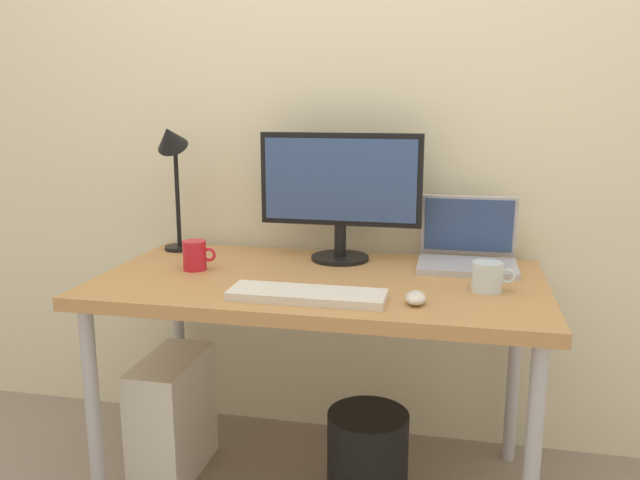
{
  "coord_description": "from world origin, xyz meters",
  "views": [
    {
      "loc": [
        0.41,
        -1.91,
        1.27
      ],
      "look_at": [
        0.0,
        0.0,
        0.85
      ],
      "focal_mm": 36.23,
      "sensor_mm": 36.0,
      "label": 1
    }
  ],
  "objects_px": {
    "wastebasket": "(368,457)",
    "laptop": "(468,249)",
    "computer_tower": "(173,416)",
    "mouse": "(416,298)",
    "coffee_mug": "(195,255)",
    "keyboard": "(307,295)",
    "desk": "(320,296)",
    "monitor": "(340,188)",
    "glass_cup": "(488,277)",
    "desk_lamp": "(172,158)"
  },
  "relations": [
    {
      "from": "coffee_mug",
      "to": "computer_tower",
      "type": "height_order",
      "value": "coffee_mug"
    },
    {
      "from": "desk_lamp",
      "to": "wastebasket",
      "type": "bearing_deg",
      "value": -20.09
    },
    {
      "from": "desk_lamp",
      "to": "keyboard",
      "type": "bearing_deg",
      "value": -37.54
    },
    {
      "from": "desk",
      "to": "monitor",
      "type": "xyz_separation_m",
      "value": [
        0.02,
        0.24,
        0.31
      ]
    },
    {
      "from": "mouse",
      "to": "coffee_mug",
      "type": "distance_m",
      "value": 0.76
    },
    {
      "from": "laptop",
      "to": "desk",
      "type": "bearing_deg",
      "value": -150.99
    },
    {
      "from": "keyboard",
      "to": "mouse",
      "type": "relative_size",
      "value": 4.89
    },
    {
      "from": "computer_tower",
      "to": "mouse",
      "type": "bearing_deg",
      "value": -12.38
    },
    {
      "from": "glass_cup",
      "to": "wastebasket",
      "type": "xyz_separation_m",
      "value": [
        -0.34,
        -0.0,
        -0.62
      ]
    },
    {
      "from": "keyboard",
      "to": "wastebasket",
      "type": "distance_m",
      "value": 0.64
    },
    {
      "from": "desk",
      "to": "computer_tower",
      "type": "distance_m",
      "value": 0.69
    },
    {
      "from": "mouse",
      "to": "keyboard",
      "type": "bearing_deg",
      "value": -176.19
    },
    {
      "from": "glass_cup",
      "to": "desk",
      "type": "bearing_deg",
      "value": 175.53
    },
    {
      "from": "mouse",
      "to": "computer_tower",
      "type": "relative_size",
      "value": 0.21
    },
    {
      "from": "monitor",
      "to": "wastebasket",
      "type": "relative_size",
      "value": 1.85
    },
    {
      "from": "monitor",
      "to": "wastebasket",
      "type": "xyz_separation_m",
      "value": [
        0.15,
        -0.28,
        -0.83
      ]
    },
    {
      "from": "monitor",
      "to": "coffee_mug",
      "type": "distance_m",
      "value": 0.54
    },
    {
      "from": "keyboard",
      "to": "glass_cup",
      "type": "xyz_separation_m",
      "value": [
        0.5,
        0.19,
        0.03
      ]
    },
    {
      "from": "desk",
      "to": "monitor",
      "type": "relative_size",
      "value": 2.5
    },
    {
      "from": "desk",
      "to": "keyboard",
      "type": "xyz_separation_m",
      "value": [
        0.01,
        -0.23,
        0.07
      ]
    },
    {
      "from": "keyboard",
      "to": "coffee_mug",
      "type": "xyz_separation_m",
      "value": [
        -0.43,
        0.23,
        0.04
      ]
    },
    {
      "from": "desk",
      "to": "desk_lamp",
      "type": "relative_size",
      "value": 2.89
    },
    {
      "from": "glass_cup",
      "to": "computer_tower",
      "type": "height_order",
      "value": "glass_cup"
    },
    {
      "from": "desk",
      "to": "desk_lamp",
      "type": "bearing_deg",
      "value": 158.23
    },
    {
      "from": "desk",
      "to": "glass_cup",
      "type": "relative_size",
      "value": 11.16
    },
    {
      "from": "mouse",
      "to": "desk_lamp",
      "type": "bearing_deg",
      "value": 153.84
    },
    {
      "from": "desk",
      "to": "glass_cup",
      "type": "distance_m",
      "value": 0.52
    },
    {
      "from": "monitor",
      "to": "wastebasket",
      "type": "bearing_deg",
      "value": -62.25
    },
    {
      "from": "desk",
      "to": "computer_tower",
      "type": "xyz_separation_m",
      "value": [
        -0.51,
        -0.03,
        -0.45
      ]
    },
    {
      "from": "computer_tower",
      "to": "keyboard",
      "type": "bearing_deg",
      "value": -20.97
    },
    {
      "from": "desk",
      "to": "mouse",
      "type": "xyz_separation_m",
      "value": [
        0.31,
        -0.21,
        0.08
      ]
    },
    {
      "from": "mouse",
      "to": "glass_cup",
      "type": "relative_size",
      "value": 0.73
    },
    {
      "from": "coffee_mug",
      "to": "computer_tower",
      "type": "bearing_deg",
      "value": -160.51
    },
    {
      "from": "monitor",
      "to": "wastebasket",
      "type": "height_order",
      "value": "monitor"
    },
    {
      "from": "coffee_mug",
      "to": "glass_cup",
      "type": "bearing_deg",
      "value": -2.82
    },
    {
      "from": "laptop",
      "to": "coffee_mug",
      "type": "bearing_deg",
      "value": -164.31
    },
    {
      "from": "monitor",
      "to": "coffee_mug",
      "type": "relative_size",
      "value": 4.95
    },
    {
      "from": "wastebasket",
      "to": "laptop",
      "type": "bearing_deg",
      "value": 45.46
    },
    {
      "from": "desk_lamp",
      "to": "mouse",
      "type": "xyz_separation_m",
      "value": [
        0.9,
        -0.44,
        -0.33
      ]
    },
    {
      "from": "desk",
      "to": "coffee_mug",
      "type": "distance_m",
      "value": 0.43
    },
    {
      "from": "coffee_mug",
      "to": "mouse",
      "type": "bearing_deg",
      "value": -16.3
    },
    {
      "from": "desk_lamp",
      "to": "computer_tower",
      "type": "height_order",
      "value": "desk_lamp"
    },
    {
      "from": "desk",
      "to": "desk_lamp",
      "type": "xyz_separation_m",
      "value": [
        -0.59,
        0.24,
        0.4
      ]
    },
    {
      "from": "desk",
      "to": "desk_lamp",
      "type": "distance_m",
      "value": 0.75
    },
    {
      "from": "desk",
      "to": "laptop",
      "type": "relative_size",
      "value": 4.32
    },
    {
      "from": "desk_lamp",
      "to": "glass_cup",
      "type": "distance_m",
      "value": 1.17
    },
    {
      "from": "monitor",
      "to": "computer_tower",
      "type": "relative_size",
      "value": 1.32
    },
    {
      "from": "laptop",
      "to": "keyboard",
      "type": "relative_size",
      "value": 0.73
    },
    {
      "from": "monitor",
      "to": "computer_tower",
      "type": "height_order",
      "value": "monitor"
    },
    {
      "from": "keyboard",
      "to": "mouse",
      "type": "height_order",
      "value": "mouse"
    }
  ]
}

